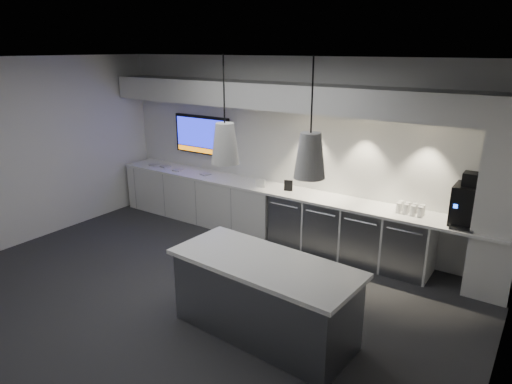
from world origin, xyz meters
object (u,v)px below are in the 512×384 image
Objects in this scene: wall_tv at (202,135)px; coffee_machine at (468,203)px; bin at (206,282)px; island at (264,297)px.

wall_tv reaches higher than coffee_machine.
coffee_machine reaches higher than bin.
bin is at bearing -49.42° from wall_tv.
coffee_machine is at bearing 60.10° from island.
island is at bearing -123.68° from coffee_machine.
wall_tv is 4.75m from coffee_machine.
island is 3.13× the size of coffee_machine.
wall_tv is 4.25m from island.
bin is (2.08, -2.43, -1.34)m from wall_tv.
island is 2.99m from coffee_machine.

